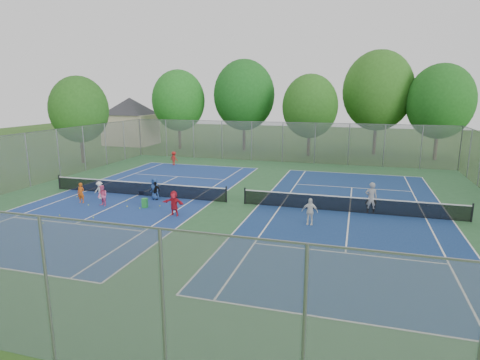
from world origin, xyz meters
name	(u,v)px	position (x,y,z in m)	size (l,w,h in m)	color
ground	(236,203)	(0.00, 0.00, 0.00)	(120.00, 120.00, 0.00)	#2B531A
court_pad	(236,203)	(0.00, 0.00, 0.01)	(32.00, 32.00, 0.01)	#2D5F34
court_left	(138,195)	(-7.00, 0.00, 0.02)	(10.97, 23.77, 0.01)	navy
court_right	(349,212)	(7.00, 0.00, 0.02)	(10.97, 23.77, 0.01)	navy
net_left	(137,189)	(-7.00, 0.00, 0.46)	(12.87, 0.10, 0.91)	black
net_right	(350,205)	(7.00, 0.00, 0.46)	(12.87, 0.10, 0.91)	black
fence_north	(283,142)	(0.00, 16.00, 2.00)	(32.00, 0.10, 4.00)	gray
fence_south	(48,292)	(0.00, -16.00, 2.00)	(32.00, 0.10, 4.00)	gray
fence_west	(28,160)	(-16.00, 0.00, 2.00)	(32.00, 0.10, 4.00)	gray
house	(130,113)	(-22.00, 24.00, 4.21)	(11.03, 11.03, 7.30)	#B7A88C
tree_nw	(179,101)	(-14.00, 22.00, 5.89)	(6.40, 6.40, 9.58)	#443326
tree_nl	(244,95)	(-6.00, 23.00, 6.54)	(7.20, 7.20, 10.69)	#443326
tree_nc	(310,106)	(2.00, 21.00, 5.39)	(6.00, 6.00, 8.85)	#443326
tree_nr	(378,91)	(9.00, 24.00, 7.04)	(7.60, 7.60, 11.42)	#443326
tree_ne	(440,101)	(15.00, 22.00, 5.97)	(6.60, 6.60, 9.77)	#443326
tree_side_w	(79,110)	(-19.00, 10.00, 5.24)	(5.60, 5.60, 8.47)	#443326
ball_crate	(142,193)	(-6.84, 0.25, 0.14)	(0.34, 0.34, 0.29)	#173DB2
ball_hopper	(145,203)	(-5.01, -2.54, 0.29)	(0.30, 0.30, 0.59)	green
student_a	(81,193)	(-9.41, -2.72, 0.65)	(0.48, 0.31, 1.31)	#C35012
student_b	(102,196)	(-7.68, -2.94, 0.66)	(0.64, 0.50, 1.32)	pink
student_c	(100,190)	(-8.88, -1.54, 0.59)	(0.76, 0.44, 1.18)	silver
student_d	(155,191)	(-5.26, -0.70, 0.62)	(0.72, 0.30, 1.23)	black
student_e	(155,189)	(-5.35, -0.60, 0.72)	(0.70, 0.46, 1.43)	navy
student_f	(174,203)	(-2.59, -3.49, 0.73)	(1.35, 0.43, 1.46)	red
child_far_baseline	(174,158)	(-9.69, 11.31, 0.66)	(0.85, 0.49, 1.32)	#B21E19
instructor	(371,198)	(8.15, 0.09, 0.93)	(0.68, 0.45, 1.87)	gray
teen_court_b	(310,211)	(5.00, -2.90, 0.73)	(0.85, 0.36, 1.46)	white
tennis_ball_0	(179,203)	(-3.37, -1.17, 0.03)	(0.07, 0.07, 0.07)	#CAD732
tennis_ball_1	(127,201)	(-6.88, -1.60, 0.03)	(0.07, 0.07, 0.07)	#CCF539
tennis_ball_2	(88,205)	(-8.61, -3.14, 0.03)	(0.07, 0.07, 0.07)	#A8CC2F
tennis_ball_3	(104,197)	(-8.87, -1.19, 0.03)	(0.07, 0.07, 0.07)	#D1F238
tennis_ball_4	(160,206)	(-4.25, -2.08, 0.03)	(0.07, 0.07, 0.07)	gold
tennis_ball_5	(93,218)	(-6.70, -5.26, 0.03)	(0.07, 0.07, 0.07)	#D6F138
tennis_ball_6	(60,216)	(-8.79, -5.45, 0.03)	(0.07, 0.07, 0.07)	#9FC32D
tennis_ball_7	(100,198)	(-8.98, -1.41, 0.03)	(0.07, 0.07, 0.07)	#DBF438
tennis_ball_8	(140,209)	(-5.15, -2.89, 0.03)	(0.07, 0.07, 0.07)	#B9E334
tennis_ball_9	(127,207)	(-6.11, -2.74, 0.03)	(0.07, 0.07, 0.07)	yellow
tennis_ball_10	(77,197)	(-10.59, -1.69, 0.03)	(0.07, 0.07, 0.07)	gold
tennis_ball_11	(43,224)	(-8.66, -6.88, 0.03)	(0.07, 0.07, 0.07)	#B6D030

